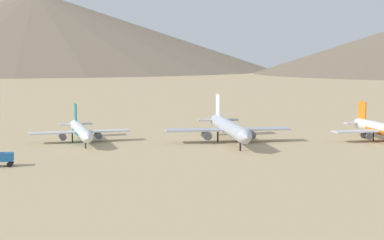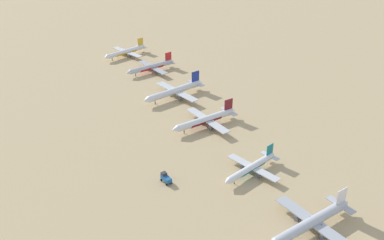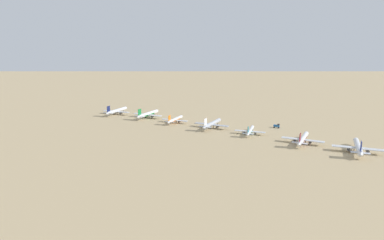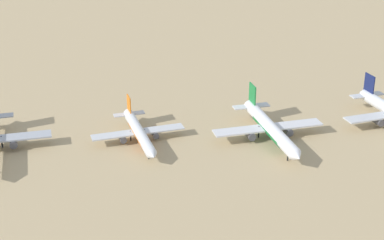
# 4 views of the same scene
# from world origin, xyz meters

# --- Properties ---
(parked_jet_6) EXTENTS (33.31, 27.00, 9.62)m
(parked_jet_6) POSITION_xyz_m (16.70, 80.51, 3.20)
(parked_jet_6) COLOR silver
(parked_jet_6) RESTS_ON ground
(parked_jet_7) EXTENTS (40.44, 32.81, 11.67)m
(parked_jet_7) POSITION_xyz_m (26.10, 116.92, 3.88)
(parked_jet_7) COLOR white
(parked_jet_7) RESTS_ON ground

